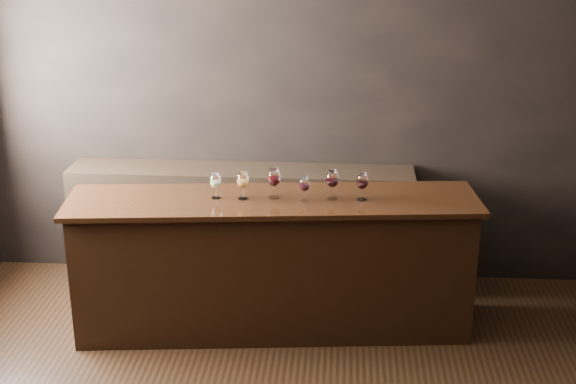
# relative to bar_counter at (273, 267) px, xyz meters

# --- Properties ---
(room_shell) EXTENTS (5.02, 4.52, 2.81)m
(room_shell) POSITION_rel_bar_counter_xyz_m (-0.15, -1.20, 1.33)
(room_shell) COLOR black
(room_shell) RESTS_ON ground
(bar_counter) EXTENTS (2.78, 0.87, 0.96)m
(bar_counter) POSITION_rel_bar_counter_xyz_m (0.00, 0.00, 0.00)
(bar_counter) COLOR black
(bar_counter) RESTS_ON ground
(bar_top) EXTENTS (2.88, 0.94, 0.04)m
(bar_top) POSITION_rel_bar_counter_xyz_m (0.00, 0.00, 0.50)
(bar_top) COLOR black
(bar_top) RESTS_ON bar_counter
(back_bar_shelf) EXTENTS (2.67, 0.40, 0.96)m
(back_bar_shelf) POSITION_rel_bar_counter_xyz_m (-0.32, 0.72, 0.00)
(back_bar_shelf) COLOR black
(back_bar_shelf) RESTS_ON ground
(glass_white) EXTENTS (0.08, 0.08, 0.18)m
(glass_white) POSITION_rel_bar_counter_xyz_m (-0.39, -0.02, 0.63)
(glass_white) COLOR white
(glass_white) RESTS_ON bar_top
(glass_amber) EXTENTS (0.08, 0.08, 0.19)m
(glass_amber) POSITION_rel_bar_counter_xyz_m (-0.20, -0.02, 0.64)
(glass_amber) COLOR white
(glass_amber) RESTS_ON bar_top
(glass_red_a) EXTENTS (0.09, 0.09, 0.21)m
(glass_red_a) POSITION_rel_bar_counter_xyz_m (0.01, 0.02, 0.66)
(glass_red_a) COLOR white
(glass_red_a) RESTS_ON bar_top
(glass_red_b) EXTENTS (0.07, 0.07, 0.17)m
(glass_red_b) POSITION_rel_bar_counter_xyz_m (0.22, -0.03, 0.63)
(glass_red_b) COLOR white
(glass_red_b) RESTS_ON bar_top
(glass_red_c) EXTENTS (0.09, 0.09, 0.21)m
(glass_red_c) POSITION_rel_bar_counter_xyz_m (0.40, 0.02, 0.65)
(glass_red_c) COLOR white
(glass_red_c) RESTS_ON bar_top
(glass_red_d) EXTENTS (0.08, 0.08, 0.19)m
(glass_red_d) POSITION_rel_bar_counter_xyz_m (0.61, 0.02, 0.64)
(glass_red_d) COLOR white
(glass_red_d) RESTS_ON bar_top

